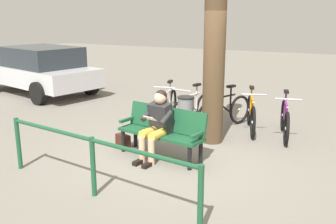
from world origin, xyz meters
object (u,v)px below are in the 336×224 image
at_px(tree_trunk, 215,35).
at_px(litter_bin, 186,117).
at_px(person_reading, 157,122).
at_px(handbag, 123,141).
at_px(bicycle_silver, 225,112).
at_px(parked_car, 40,69).
at_px(bicycle_red, 251,114).
at_px(bicycle_blue, 285,120).
at_px(bench, 163,128).
at_px(bicycle_black, 192,110).
at_px(bicycle_orange, 168,106).

distance_m(tree_trunk, litter_bin, 1.76).
bearing_deg(person_reading, handbag, -5.37).
distance_m(litter_bin, bicycle_silver, 1.08).
distance_m(bicycle_silver, parked_car, 6.44).
bearing_deg(handbag, person_reading, 165.14).
distance_m(tree_trunk, bicycle_red, 2.07).
xyz_separation_m(handbag, bicycle_blue, (-2.61, -1.99, 0.24)).
distance_m(bicycle_blue, parked_car, 7.73).
bearing_deg(bicycle_red, person_reading, -42.47).
height_order(tree_trunk, bicycle_blue, tree_trunk).
distance_m(bench, bicycle_red, 2.39).
bearing_deg(bicycle_red, litter_bin, -66.41).
xyz_separation_m(bench, bicycle_blue, (-1.72, -2.05, -0.15)).
height_order(handbag, bicycle_black, bicycle_black).
bearing_deg(litter_bin, parked_car, -18.31).
distance_m(tree_trunk, parked_car, 6.85).
relative_size(person_reading, handbag, 4.00).
bearing_deg(bicycle_orange, bench, 10.07).
bearing_deg(litter_bin, bicycle_red, -137.48).
distance_m(bench, handbag, 0.97).
xyz_separation_m(handbag, bicycle_black, (-0.61, -1.87, 0.24)).
bearing_deg(bicycle_silver, bicycle_blue, 110.67).
distance_m(tree_trunk, bicycle_black, 2.05).
bearing_deg(bench, bicycle_red, -105.04).
bearing_deg(bicycle_silver, parked_car, -75.06).
bearing_deg(bicycle_orange, person_reading, 7.91).
distance_m(handbag, parked_car, 5.93).
xyz_separation_m(bench, litter_bin, (0.09, -1.18, -0.09)).
bearing_deg(bicycle_black, bench, 18.61).
relative_size(bench, bicycle_orange, 1.01).
bearing_deg(parked_car, bicycle_silver, -175.32).
relative_size(tree_trunk, bicycle_blue, 2.52).
relative_size(bicycle_blue, bicycle_orange, 1.00).
relative_size(litter_bin, bicycle_silver, 0.54).
xyz_separation_m(litter_bin, bicycle_orange, (0.83, -0.87, -0.06)).
distance_m(bicycle_red, bicycle_silver, 0.58).
height_order(bench, bicycle_black, bicycle_black).
distance_m(bicycle_orange, parked_car, 5.13).
xyz_separation_m(bicycle_red, bicycle_black, (1.27, 0.24, 0.00)).
height_order(litter_bin, parked_car, parked_car).
bearing_deg(handbag, litter_bin, -125.53).
height_order(tree_trunk, bicycle_black, tree_trunk).
bearing_deg(bicycle_blue, litter_bin, -77.90).
bearing_deg(parked_car, bicycle_blue, -174.35).
distance_m(litter_bin, bicycle_black, 0.78).
bearing_deg(bicycle_red, bicycle_orange, -105.29).
bearing_deg(bicycle_silver, bicycle_black, -51.23).
xyz_separation_m(handbag, bicycle_red, (-1.88, -2.11, 0.24)).
bearing_deg(handbag, bicycle_blue, -142.67).
distance_m(person_reading, handbag, 1.05).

